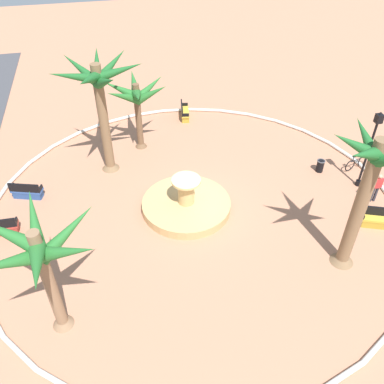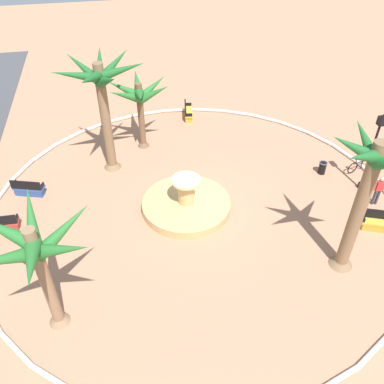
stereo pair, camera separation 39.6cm
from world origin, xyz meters
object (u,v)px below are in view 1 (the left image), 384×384
Objects in this scene: lamppost at (371,144)px; person_cyclist_helmet at (377,186)px; trash_bin at (320,166)px; palm_tree_by_curb at (99,90)px; bench_east at (185,113)px; palm_tree_far_side at (136,97)px; bicycle_red_frame at (356,163)px; bench_north at (378,220)px; bench_west at (27,192)px; palm_tree_mid_plaza at (40,256)px; palm_tree_near_fountain at (369,181)px; bench_southeast at (1,228)px; fountain at (186,204)px.

person_cyclist_helmet is (-1.35, -0.03, -1.64)m from lamppost.
palm_tree_by_curb is at bearing 76.07° from trash_bin.
palm_tree_by_curb is 3.80× the size of person_cyclist_helmet.
bench_east is at bearing 39.40° from lamppost.
palm_tree_far_side is (1.89, -1.93, -1.48)m from palm_tree_by_curb.
trash_bin is at bearing 85.12° from bicycle_red_frame.
person_cyclist_helmet reaches higher than bench_north.
trash_bin is (-1.16, -15.80, 0.04)m from bench_west.
bench_east is (14.61, -7.72, -3.52)m from palm_tree_mid_plaza.
palm_tree_near_fountain is 1.02× the size of palm_tree_by_curb.
bench_north is 4.71m from bicycle_red_frame.
person_cyclist_helmet is (-10.61, -7.64, 0.59)m from bench_east.
person_cyclist_helmet is at bearing -144.24° from bench_east.
bench_east is 9.81m from trash_bin.
person_cyclist_helmet reaches higher than trash_bin.
palm_tree_far_side is 10.99m from trash_bin.
palm_tree_far_side is 0.98× the size of lamppost.
bench_southeast reaches higher than bicycle_red_frame.
trash_bin is at bearing 41.99° from lamppost.
palm_tree_near_fountain is 13.41m from palm_tree_far_side.
palm_tree_near_fountain reaches higher than fountain.
bicycle_red_frame is at bearing -17.77° from bench_north.
palm_tree_mid_plaza is at bearing 109.22° from lamppost.
bench_east is 0.99× the size of bench_west.
lamppost reaches higher than palm_tree_far_side.
palm_tree_mid_plaza is at bearing 104.59° from person_cyclist_helmet.
bench_west is at bearing -21.19° from bench_southeast.
trash_bin is (-4.73, -9.49, -2.89)m from palm_tree_far_side.
palm_tree_far_side reaches higher than bench_east.
palm_tree_near_fountain is at bearing -146.25° from palm_tree_far_side.
bench_southeast is at bearing 129.84° from palm_tree_far_side.
bench_north is (2.30, -14.56, -3.52)m from palm_tree_mid_plaza.
bench_southeast is at bearing 89.13° from lamppost.
palm_tree_mid_plaza is 9.07m from bench_west.
lamppost is 2.12m from person_cyclist_helmet.
bench_east is at bearing -47.65° from palm_tree_by_curb.
fountain is 2.64× the size of person_cyclist_helmet.
bench_east is (4.81, -5.28, -4.41)m from palm_tree_by_curb.
palm_tree_near_fountain is (-4.89, -5.89, 4.18)m from fountain.
lamppost reaches higher than person_cyclist_helmet.
lamppost is (-0.28, -18.23, 2.24)m from bench_southeast.
palm_tree_by_curb is 3.82× the size of bench_north.
bench_east is 1.03× the size of bench_southeast.
palm_tree_near_fountain is 6.22m from lamppost.
bench_west is 17.48m from bench_north.
bench_north reaches higher than trash_bin.
bench_east is 12.20m from lamppost.
bicycle_red_frame is 0.99× the size of person_cyclist_helmet.
person_cyclist_helmet is (-2.97, -1.49, 0.56)m from trash_bin.
bench_west is 2.69m from bench_southeast.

